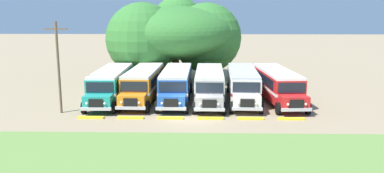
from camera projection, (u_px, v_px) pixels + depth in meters
name	position (u px, v px, depth m)	size (l,w,h in m)	color
ground_plane	(191.00, 117.00, 30.04)	(220.00, 220.00, 0.00)	#937F60
foreground_grass_strip	(186.00, 164.00, 20.80)	(80.00, 10.85, 0.01)	olive
parked_bus_slot_0	(111.00, 83.00, 35.52)	(2.82, 10.86, 2.82)	teal
parked_bus_slot_1	(144.00, 83.00, 35.79)	(3.01, 10.88, 2.82)	orange
parked_bus_slot_2	(176.00, 83.00, 35.58)	(2.77, 10.85, 2.82)	#23519E
parked_bus_slot_3	(209.00, 84.00, 35.33)	(2.86, 10.86, 2.82)	#9E9993
parked_bus_slot_4	(243.00, 83.00, 35.51)	(3.05, 10.89, 2.82)	silver
parked_bus_slot_5	(277.00, 84.00, 35.27)	(3.40, 10.95, 2.82)	red
curb_wheelstop_0	(91.00, 117.00, 29.64)	(2.00, 0.36, 0.15)	yellow
curb_wheelstop_1	(131.00, 118.00, 29.57)	(2.00, 0.36, 0.15)	yellow
curb_wheelstop_2	(170.00, 118.00, 29.49)	(2.00, 0.36, 0.15)	yellow
curb_wheelstop_3	(211.00, 118.00, 29.42)	(2.00, 0.36, 0.15)	yellow
curb_wheelstop_4	(251.00, 119.00, 29.35)	(2.00, 0.36, 0.15)	yellow
curb_wheelstop_5	(291.00, 119.00, 29.27)	(2.00, 0.36, 0.15)	yellow
broad_shade_tree	(176.00, 34.00, 44.71)	(15.43, 12.96, 9.92)	brown
utility_pole	(58.00, 65.00, 30.57)	(1.80, 0.20, 7.34)	brown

